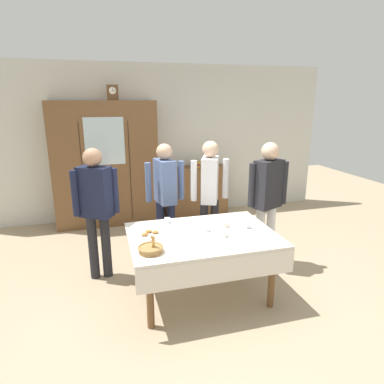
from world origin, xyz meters
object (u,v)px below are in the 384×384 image
Objects in this scene: tea_cup_near_left at (167,221)px; person_near_right_end at (165,190)px; dining_table at (203,243)px; book_stack at (196,164)px; bread_basket at (151,249)px; spoon_back_edge at (224,217)px; pastry_plate at (150,234)px; spoon_front_edge at (212,242)px; spoon_mid_right at (189,245)px; tea_cup_mid_left at (224,235)px; person_by_cabinet at (210,188)px; tea_cup_mid_right at (206,230)px; tea_cup_front_edge at (225,225)px; tea_cup_far_right at (246,226)px; person_behind_table_left at (268,193)px; wall_cabinet at (106,165)px; person_beside_shelf at (96,202)px; mantel_clock at (112,92)px; bookshelf_low at (196,191)px.

tea_cup_near_left is 0.08× the size of person_near_right_end.
dining_table is 2.75m from book_stack.
bread_basket is 1.21m from spoon_back_edge.
spoon_front_edge is at bearing -30.39° from pastry_plate.
bread_basket is 0.39m from pastry_plate.
spoon_mid_right is (-0.21, -0.22, 0.10)m from dining_table.
tea_cup_mid_left is 0.08× the size of person_by_cabinet.
tea_cup_mid_right is 1.00× the size of tea_cup_front_edge.
book_stack is 1.56× the size of tea_cup_far_right.
person_by_cabinet is at bearing 50.68° from bread_basket.
tea_cup_mid_right is 1.04m from person_behind_table_left.
tea_cup_far_right reaches higher than dining_table.
wall_cabinet is (-0.90, 2.59, 0.41)m from dining_table.
tea_cup_far_right is at bearing -93.81° from book_stack.
person_beside_shelf reaches higher than person_near_right_end.
dining_table is 12.91× the size of spoon_mid_right.
dining_table is at bearing -70.84° from wall_cabinet.
spoon_front_edge is at bearing -102.97° from book_stack.
spoon_mid_right is 0.08× the size of person_beside_shelf.
spoon_back_edge is at bearing 68.71° from tea_cup_mid_left.
person_behind_table_left reaches higher than tea_cup_mid_left.
tea_cup_mid_right is 0.28m from spoon_front_edge.
person_by_cabinet reaches higher than tea_cup_mid_right.
spoon_front_edge is at bearing -40.49° from person_beside_shelf.
person_beside_shelf reaches higher than bread_basket.
spoon_mid_right is at bearing -79.63° from mantel_clock.
bookshelf_low reaches higher than spoon_front_edge.
dining_table is 11.81× the size of tea_cup_far_right.
bookshelf_low is at bearing 1.83° from wall_cabinet.
spoon_mid_right is at bearing -133.82° from dining_table.
dining_table is at bearing -74.42° from mantel_clock.
bookshelf_low is at bearing 64.01° from pastry_plate.
person_behind_table_left reaches higher than tea_cup_far_right.
person_behind_table_left reaches higher than spoon_front_edge.
pastry_plate is at bearing 133.57° from spoon_mid_right.
tea_cup_front_edge is (1.20, -2.46, -0.29)m from wall_cabinet.
bread_basket is 1.55m from person_by_cabinet.
spoon_front_edge is at bearing -144.50° from person_behind_table_left.
tea_cup_mid_right is 0.94m from person_by_cabinet.
wall_cabinet is 2.93m from tea_cup_mid_left.
pastry_plate reaches higher than dining_table.
spoon_front_edge is (-0.37, -0.64, 0.00)m from spoon_back_edge.
spoon_back_edge and spoon_front_edge have the same top height.
mantel_clock is 3.25m from spoon_front_edge.
person_behind_table_left reaches higher than tea_cup_front_edge.
spoon_back_edge is 1.52m from person_beside_shelf.
tea_cup_near_left is 0.86m from person_by_cabinet.
dining_table is 11.81× the size of tea_cup_near_left.
person_behind_table_left is (1.28, 0.05, 0.22)m from tea_cup_near_left.
spoon_front_edge is at bearing -63.01° from tea_cup_near_left.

